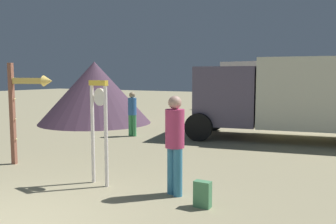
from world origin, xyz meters
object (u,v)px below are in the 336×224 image
standing_clock (99,122)px  person_distant (132,112)px  box_truck_far (277,84)px  box_truck_near (312,95)px  backpack (203,194)px  arrow_sign (26,99)px  dome_tent (95,92)px  person_near_clock (175,140)px

standing_clock → person_distant: bearing=118.4°
standing_clock → box_truck_far: size_ratio=0.27×
box_truck_near → person_distant: bearing=-159.4°
backpack → box_truck_far: size_ratio=0.06×
arrow_sign → box_truck_near: (5.42, 6.64, -0.06)m
arrow_sign → box_truck_far: box_truck_far is taller
standing_clock → box_truck_near: box_truck_near is taller
arrow_sign → box_truck_near: 8.57m
box_truck_near → backpack: bearing=-95.6°
standing_clock → person_distant: 5.59m
person_distant → dome_tent: bearing=148.8°
arrow_sign → backpack: size_ratio=5.62×
person_distant → box_truck_far: size_ratio=0.21×
dome_tent → standing_clock: bearing=-48.8°
person_distant → dome_tent: 4.10m
box_truck_far → standing_clock: bearing=-89.3°
backpack → box_truck_near: bearing=84.4°
arrow_sign → box_truck_far: 16.21m
person_near_clock → box_truck_near: 6.99m
dome_tent → person_distant: bearing=-31.2°
person_near_clock → dome_tent: dome_tent is taller
standing_clock → backpack: standing_clock is taller
standing_clock → dome_tent: dome_tent is taller
person_distant → box_truck_far: box_truck_far is taller
person_near_clock → box_truck_far: (-1.76, 16.25, 0.64)m
standing_clock → box_truck_near: bearing=67.3°
arrow_sign → backpack: (4.73, -0.51, -1.36)m
dome_tent → person_near_clock: bearing=-41.7°
arrow_sign → dome_tent: 7.58m
person_near_clock → person_distant: 6.34m
backpack → person_distant: (-4.88, 5.05, 0.65)m
standing_clock → person_distant: standing_clock is taller
backpack → person_distant: size_ratio=0.28×
dome_tent → arrow_sign: bearing=-61.3°
standing_clock → box_truck_near: size_ratio=0.26×
person_near_clock → person_distant: bearing=131.6°
standing_clock → person_near_clock: bearing=6.0°
arrow_sign → person_near_clock: size_ratio=1.37×
box_truck_near → box_truck_far: (-3.13, 9.41, 0.12)m
box_truck_near → standing_clock: bearing=-112.7°
arrow_sign → backpack: 4.95m
backpack → box_truck_far: (-2.43, 16.56, 1.41)m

